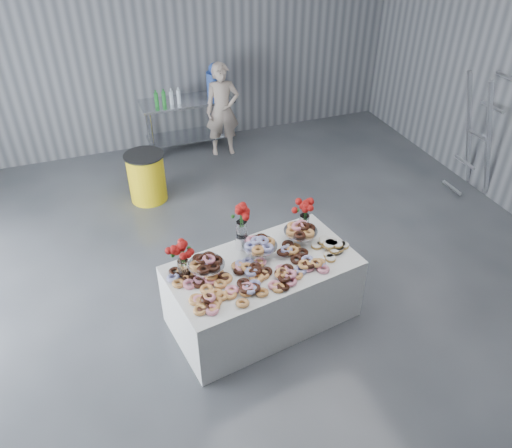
# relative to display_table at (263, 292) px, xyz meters

# --- Properties ---
(ground) EXTENTS (9.00, 9.00, 0.00)m
(ground) POSITION_rel_display_table_xyz_m (0.03, 0.05, -0.38)
(ground) COLOR #35383C
(ground) RESTS_ON ground
(room_walls) EXTENTS (8.04, 9.04, 4.02)m
(room_walls) POSITION_rel_display_table_xyz_m (-0.24, 0.12, 2.26)
(room_walls) COLOR gray
(room_walls) RESTS_ON ground
(display_table) EXTENTS (2.04, 1.29, 0.75)m
(display_table) POSITION_rel_display_table_xyz_m (0.00, 0.00, 0.00)
(display_table) COLOR white
(display_table) RESTS_ON ground
(prep_table) EXTENTS (1.50, 0.60, 0.90)m
(prep_table) POSITION_rel_display_table_xyz_m (0.24, 4.15, 0.24)
(prep_table) COLOR silver
(prep_table) RESTS_ON ground
(donut_mounds) EXTENTS (1.91, 1.08, 0.09)m
(donut_mounds) POSITION_rel_display_table_xyz_m (0.00, -0.05, 0.42)
(donut_mounds) COLOR #D67F4E
(donut_mounds) RESTS_ON display_table
(cake_stand_left) EXTENTS (0.36, 0.36, 0.17)m
(cake_stand_left) POSITION_rel_display_table_xyz_m (-0.57, 0.06, 0.52)
(cake_stand_left) COLOR silver
(cake_stand_left) RESTS_ON display_table
(cake_stand_mid) EXTENTS (0.36, 0.36, 0.17)m
(cake_stand_mid) POSITION_rel_display_table_xyz_m (0.03, 0.16, 0.52)
(cake_stand_mid) COLOR silver
(cake_stand_mid) RESTS_ON display_table
(cake_stand_right) EXTENTS (0.36, 0.36, 0.17)m
(cake_stand_right) POSITION_rel_display_table_xyz_m (0.52, 0.24, 0.52)
(cake_stand_right) COLOR silver
(cake_stand_right) RESTS_ON display_table
(danish_pile) EXTENTS (0.48, 0.48, 0.11)m
(danish_pile) POSITION_rel_display_table_xyz_m (0.76, -0.03, 0.43)
(danish_pile) COLOR silver
(danish_pile) RESTS_ON display_table
(bouquet_left) EXTENTS (0.26, 0.26, 0.42)m
(bouquet_left) POSITION_rel_display_table_xyz_m (-0.78, 0.13, 0.67)
(bouquet_left) COLOR white
(bouquet_left) RESTS_ON display_table
(bouquet_right) EXTENTS (0.26, 0.26, 0.42)m
(bouquet_right) POSITION_rel_display_table_xyz_m (0.64, 0.41, 0.67)
(bouquet_right) COLOR white
(bouquet_right) RESTS_ON display_table
(bouquet_center) EXTENTS (0.26, 0.26, 0.57)m
(bouquet_center) POSITION_rel_display_table_xyz_m (-0.11, 0.34, 0.75)
(bouquet_center) COLOR silver
(bouquet_center) RESTS_ON display_table
(water_jug) EXTENTS (0.28, 0.28, 0.55)m
(water_jug) POSITION_rel_display_table_xyz_m (0.74, 4.15, 0.77)
(water_jug) COLOR blue
(water_jug) RESTS_ON prep_table
(drink_bottles) EXTENTS (0.54, 0.08, 0.27)m
(drink_bottles) POSITION_rel_display_table_xyz_m (-0.08, 4.05, 0.66)
(drink_bottles) COLOR #268C33
(drink_bottles) RESTS_ON prep_table
(person) EXTENTS (0.60, 0.44, 1.54)m
(person) POSITION_rel_display_table_xyz_m (0.76, 3.85, 0.39)
(person) COLOR #CC8C93
(person) RESTS_ON ground
(trash_barrel) EXTENTS (0.57, 0.57, 0.73)m
(trash_barrel) POSITION_rel_display_table_xyz_m (-0.72, 2.82, -0.01)
(trash_barrel) COLOR yellow
(trash_barrel) RESTS_ON ground
(stepladder) EXTENTS (0.74, 0.47, 1.84)m
(stepladder) POSITION_rel_display_table_xyz_m (3.78, 1.37, 0.55)
(stepladder) COLOR silver
(stepladder) RESTS_ON ground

